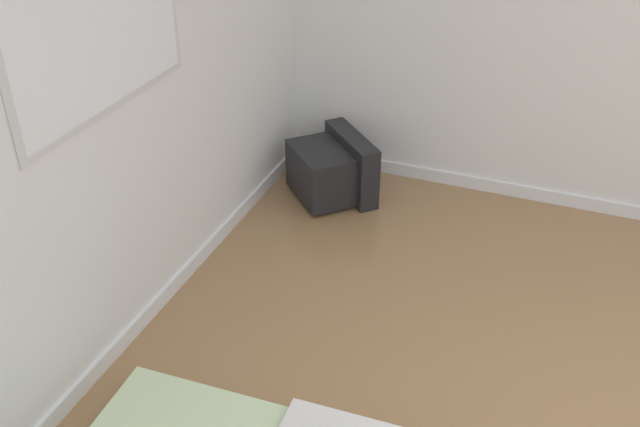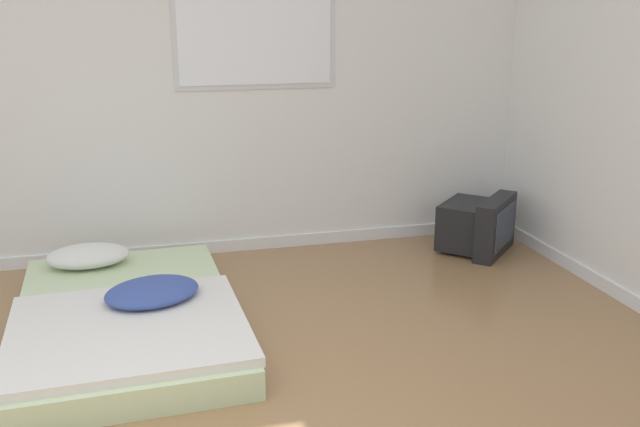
# 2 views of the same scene
# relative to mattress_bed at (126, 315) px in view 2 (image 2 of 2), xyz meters

# --- Properties ---
(wall_back) EXTENTS (8.18, 0.08, 2.60)m
(wall_back) POSITION_rel_mattress_bed_xyz_m (0.12, 1.27, 1.19)
(wall_back) COLOR white
(wall_back) RESTS_ON ground_plane
(mattress_bed) EXTENTS (1.26, 1.96, 0.30)m
(mattress_bed) POSITION_rel_mattress_bed_xyz_m (0.00, 0.00, 0.00)
(mattress_bed) COLOR beige
(mattress_bed) RESTS_ON ground_plane
(crt_tv) EXTENTS (0.69, 0.69, 0.42)m
(crt_tv) POSITION_rel_mattress_bed_xyz_m (2.55, 0.78, 0.09)
(crt_tv) COLOR black
(crt_tv) RESTS_ON ground_plane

